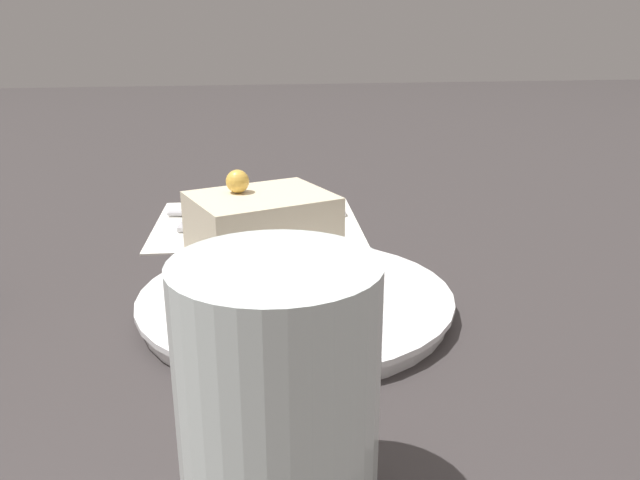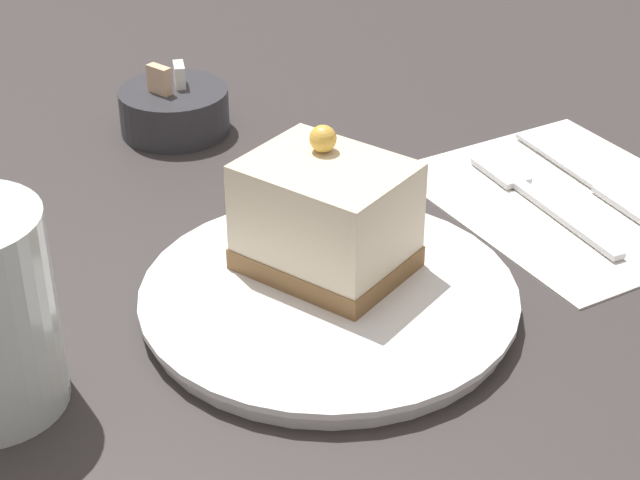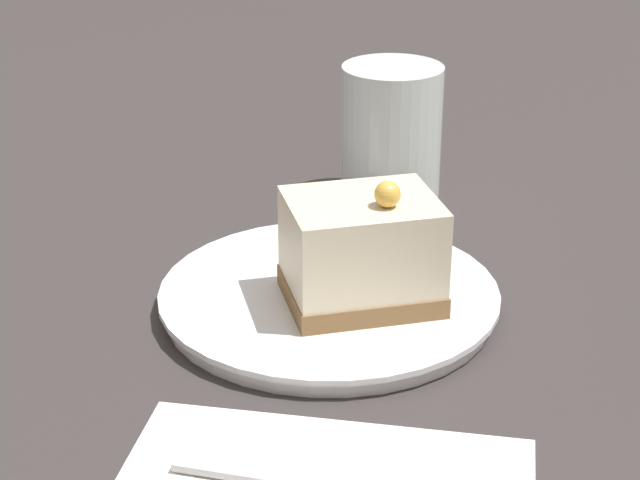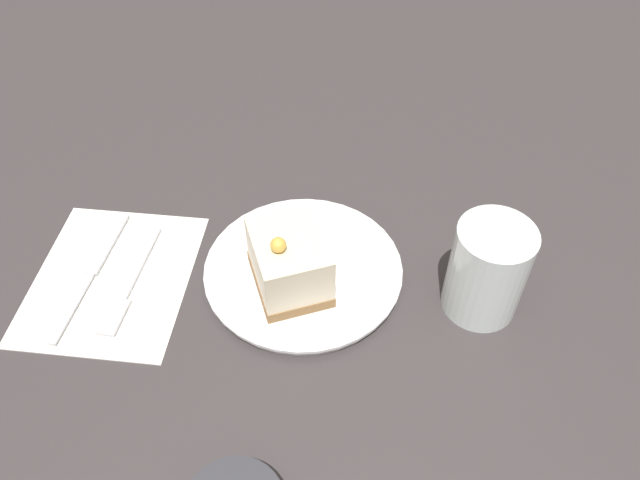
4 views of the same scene
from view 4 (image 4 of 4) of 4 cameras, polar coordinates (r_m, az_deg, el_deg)
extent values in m
plane|color=#383333|center=(0.73, 1.80, -1.90)|extent=(4.00, 4.00, 0.00)
cylinder|color=white|center=(0.71, -1.15, -2.90)|extent=(0.22, 0.22, 0.01)
cylinder|color=white|center=(0.71, -1.16, -2.64)|extent=(0.23, 0.23, 0.00)
cube|color=olive|center=(0.69, -2.35, -3.53)|extent=(0.10, 0.12, 0.01)
cube|color=beige|center=(0.66, -2.44, -1.61)|extent=(0.10, 0.11, 0.06)
sphere|color=#EFB747|center=(0.63, -3.41, -0.47)|extent=(0.02, 0.02, 0.02)
cube|color=white|center=(0.75, -18.11, -3.32)|extent=(0.19, 0.22, 0.00)
cube|color=silver|center=(0.75, -15.77, -1.99)|extent=(0.03, 0.11, 0.00)
cube|color=silver|center=(0.71, -18.03, -6.69)|extent=(0.03, 0.05, 0.00)
cube|color=silver|center=(0.79, -18.48, -0.31)|extent=(0.03, 0.10, 0.00)
cube|color=silver|center=(0.74, -21.38, -5.79)|extent=(0.02, 0.10, 0.00)
cylinder|color=silver|center=(0.68, 15.45, -2.69)|extent=(0.08, 0.08, 0.11)
camera|label=1|loc=(0.66, 36.58, 3.63)|focal=35.00mm
camera|label=2|loc=(0.95, 22.45, 33.10)|focal=60.00mm
camera|label=3|loc=(0.80, -55.28, 11.92)|focal=60.00mm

